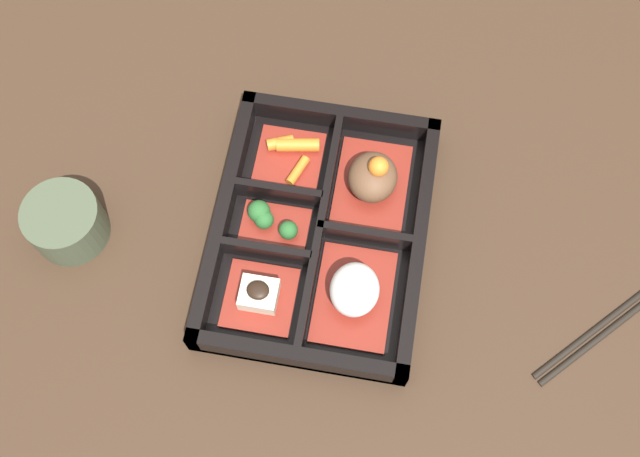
{
  "coord_description": "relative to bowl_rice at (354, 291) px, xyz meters",
  "views": [
    {
      "loc": [
        0.3,
        0.05,
        0.76
      ],
      "look_at": [
        0.0,
        0.0,
        0.03
      ],
      "focal_mm": 42.0,
      "sensor_mm": 36.0,
      "label": 1
    }
  ],
  "objects": [
    {
      "name": "ground_plane",
      "position": [
        -0.07,
        -0.05,
        -0.03
      ],
      "size": [
        3.0,
        3.0,
        0.0
      ],
      "primitive_type": "plane",
      "color": "#382619"
    },
    {
      "name": "bento_base",
      "position": [
        -0.07,
        -0.05,
        -0.03
      ],
      "size": [
        0.29,
        0.22,
        0.01
      ],
      "color": "black",
      "rests_on": "ground_plane"
    },
    {
      "name": "bento_rim",
      "position": [
        -0.07,
        -0.05,
        -0.01
      ],
      "size": [
        0.29,
        0.22,
        0.04
      ],
      "color": "black",
      "rests_on": "ground_plane"
    },
    {
      "name": "bowl_stew",
      "position": [
        -0.13,
        0.0,
        -0.0
      ],
      "size": [
        0.11,
        0.08,
        0.06
      ],
      "color": "maroon",
      "rests_on": "bento_base"
    },
    {
      "name": "bowl_rice",
      "position": [
        0.0,
        0.0,
        0.0
      ],
      "size": [
        0.11,
        0.08,
        0.05
      ],
      "color": "maroon",
      "rests_on": "bento_base"
    },
    {
      "name": "bowl_carrots",
      "position": [
        -0.15,
        -0.09,
        -0.01
      ],
      "size": [
        0.08,
        0.07,
        0.02
      ],
      "color": "maroon",
      "rests_on": "bento_base"
    },
    {
      "name": "bowl_greens",
      "position": [
        -0.06,
        -0.1,
        -0.01
      ],
      "size": [
        0.05,
        0.07,
        0.03
      ],
      "color": "maroon",
      "rests_on": "bento_base"
    },
    {
      "name": "bowl_tofu",
      "position": [
        0.02,
        -0.1,
        -0.01
      ],
      "size": [
        0.07,
        0.07,
        0.03
      ],
      "color": "maroon",
      "rests_on": "bento_base"
    },
    {
      "name": "tea_cup",
      "position": [
        -0.03,
        -0.31,
        -0.0
      ],
      "size": [
        0.08,
        0.08,
        0.05
      ],
      "color": "#424C38",
      "rests_on": "ground_plane"
    },
    {
      "name": "chopsticks",
      "position": [
        -0.02,
        0.27,
        -0.03
      ],
      "size": [
        0.16,
        0.16,
        0.01
      ],
      "color": "black",
      "rests_on": "ground_plane"
    }
  ]
}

